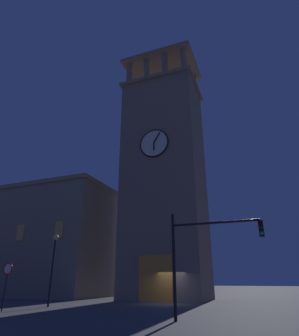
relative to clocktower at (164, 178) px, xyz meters
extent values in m
plane|color=#4C4C51|center=(-1.56, 4.36, -12.62)|extent=(200.00, 200.00, 0.00)
cube|color=gray|center=(0.00, -0.01, -0.63)|extent=(8.26, 6.41, 23.98)
cube|color=gray|center=(0.00, -0.01, 11.56)|extent=(8.86, 7.01, 0.40)
cylinder|color=gray|center=(-3.53, 2.59, 13.35)|extent=(0.70, 0.70, 3.18)
cylinder|color=gray|center=(-1.18, 2.59, 13.35)|extent=(0.70, 0.70, 3.18)
cylinder|color=gray|center=(1.18, 2.59, 13.35)|extent=(0.70, 0.70, 3.18)
cylinder|color=gray|center=(3.53, 2.59, 13.35)|extent=(0.70, 0.70, 3.18)
cylinder|color=gray|center=(-3.53, -2.62, 13.35)|extent=(0.70, 0.70, 3.18)
cylinder|color=gray|center=(-1.18, -2.62, 13.35)|extent=(0.70, 0.70, 3.18)
cylinder|color=gray|center=(1.18, -2.62, 13.35)|extent=(0.70, 0.70, 3.18)
cylinder|color=gray|center=(3.53, -2.62, 13.35)|extent=(0.70, 0.70, 3.18)
cube|color=gray|center=(0.00, -0.01, 15.14)|extent=(8.86, 7.01, 0.40)
cylinder|color=black|center=(0.00, -0.01, 16.52)|extent=(0.12, 0.12, 2.38)
cylinder|color=silver|center=(0.00, 3.25, 2.86)|extent=(3.09, 0.12, 3.09)
torus|color=black|center=(0.00, 3.27, 2.86)|extent=(3.25, 0.16, 3.25)
cube|color=black|center=(0.00, 3.35, 2.43)|extent=(0.13, 0.06, 0.85)
cube|color=black|center=(-0.34, 3.35, 3.42)|extent=(0.79, 0.06, 1.18)
cube|color=orange|center=(0.00, 3.14, -10.62)|extent=(3.20, 0.24, 4.00)
cube|color=gray|center=(18.93, -0.60, -6.33)|extent=(21.28, 8.17, 12.59)
cube|color=gray|center=(18.93, -0.60, 0.21)|extent=(21.68, 8.57, 0.50)
cube|color=#E0B259|center=(10.95, 3.54, -5.70)|extent=(1.00, 0.12, 1.80)
cube|color=#E0B259|center=(16.27, 3.54, -5.70)|extent=(1.00, 0.12, 1.80)
cylinder|color=black|center=(-5.32, 14.79, -10.08)|extent=(0.16, 0.16, 5.08)
cylinder|color=black|center=(-7.46, 14.79, -8.15)|extent=(4.30, 0.12, 0.12)
cube|color=black|center=(-9.61, 14.79, -8.58)|extent=(0.22, 0.30, 0.75)
sphere|color=#360505|center=(-9.61, 14.97, -8.30)|extent=(0.16, 0.16, 0.16)
sphere|color=#392705|center=(-9.61, 14.97, -8.55)|extent=(0.16, 0.16, 0.16)
sphere|color=#18C154|center=(-9.61, 14.97, -8.80)|extent=(0.16, 0.16, 0.16)
cylinder|color=black|center=(5.68, 10.41, -10.24)|extent=(0.14, 0.14, 4.77)
sphere|color=#F9DB8C|center=(5.68, 10.41, -7.64)|extent=(0.44, 0.44, 0.44)
cylinder|color=black|center=(6.23, 14.07, -11.31)|extent=(0.08, 0.08, 2.62)
cylinder|color=white|center=(6.23, 14.11, -10.10)|extent=(0.70, 0.04, 0.70)
torus|color=red|center=(6.23, 14.13, -10.10)|extent=(0.78, 0.08, 0.78)
camera|label=1|loc=(-9.75, 29.46, -10.86)|focal=31.10mm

